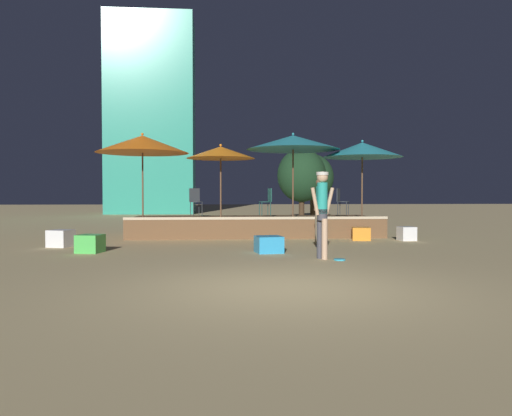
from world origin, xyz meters
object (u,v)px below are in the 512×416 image
(patio_umbrella_1, at_px, (221,153))
(patio_umbrella_2, at_px, (362,150))
(cube_seat_1, at_px, (407,234))
(person_0, at_px, (322,208))
(background_tree_1, at_px, (313,178))
(bistro_chair_1, at_px, (268,199))
(person_1, at_px, (320,207))
(patio_umbrella_0, at_px, (293,143))
(frisbee_disc, at_px, (340,260))
(bistro_chair_0, at_px, (341,199))
(cube_seat_0, at_px, (361,234))
(patio_umbrella_3, at_px, (142,144))
(background_tree_0, at_px, (302,175))
(cube_seat_2, at_px, (61,238))
(cube_seat_4, at_px, (269,244))
(cube_seat_3, at_px, (90,244))
(bistro_chair_2, at_px, (195,199))

(patio_umbrella_1, bearing_deg, patio_umbrella_2, 1.75)
(cube_seat_1, relative_size, person_0, 0.26)
(background_tree_1, bearing_deg, bistro_chair_1, -108.56)
(patio_umbrella_2, distance_m, person_1, 3.15)
(patio_umbrella_0, height_order, frisbee_disc, patio_umbrella_0)
(patio_umbrella_2, relative_size, bistro_chair_0, 3.48)
(bistro_chair_1, distance_m, background_tree_1, 11.47)
(cube_seat_0, xyz_separation_m, person_0, (-2.11, -4.23, 0.91))
(patio_umbrella_0, xyz_separation_m, patio_umbrella_2, (2.25, 0.11, -0.21))
(frisbee_disc, bearing_deg, patio_umbrella_0, 92.20)
(patio_umbrella_2, distance_m, cube_seat_0, 2.75)
(patio_umbrella_1, height_order, bistro_chair_0, patio_umbrella_1)
(patio_umbrella_3, relative_size, background_tree_0, 0.88)
(patio_umbrella_0, height_order, person_0, patio_umbrella_0)
(patio_umbrella_2, height_order, cube_seat_2, patio_umbrella_2)
(patio_umbrella_2, height_order, background_tree_1, background_tree_1)
(person_1, bearing_deg, cube_seat_4, -151.36)
(cube_seat_2, bearing_deg, person_0, -24.99)
(cube_seat_1, height_order, background_tree_1, background_tree_1)
(patio_umbrella_3, bearing_deg, cube_seat_0, -7.02)
(person_0, distance_m, frisbee_disc, 1.16)
(patio_umbrella_0, height_order, cube_seat_3, patio_umbrella_0)
(bistro_chair_1, xyz_separation_m, frisbee_disc, (0.89, -6.23, -1.22))
(cube_seat_3, relative_size, person_1, 0.35)
(patio_umbrella_0, distance_m, cube_seat_0, 3.52)
(patio_umbrella_2, xyz_separation_m, bistro_chair_0, (-0.39, 1.21, -1.57))
(bistro_chair_0, relative_size, background_tree_0, 0.24)
(patio_umbrella_2, bearing_deg, patio_umbrella_3, 179.83)
(patio_umbrella_2, xyz_separation_m, cube_seat_4, (-3.39, -3.78, -2.61))
(patio_umbrella_0, distance_m, bistro_chair_1, 2.18)
(cube_seat_1, xyz_separation_m, person_1, (-2.84, -0.89, 0.83))
(bistro_chair_1, bearing_deg, bistro_chair_0, 84.53)
(cube_seat_0, distance_m, person_1, 2.05)
(person_0, height_order, person_1, person_0)
(background_tree_1, bearing_deg, person_0, -100.33)
(patio_umbrella_2, height_order, cube_seat_1, patio_umbrella_2)
(person_0, xyz_separation_m, background_tree_0, (2.07, 14.63, 1.25))
(patio_umbrella_0, xyz_separation_m, cube_seat_0, (1.99, -0.69, -2.82))
(cube_seat_3, height_order, cube_seat_4, cube_seat_3)
(person_1, xyz_separation_m, background_tree_0, (1.46, 11.51, 1.32))
(cube_seat_3, height_order, background_tree_0, background_tree_0)
(cube_seat_2, height_order, cube_seat_4, cube_seat_2)
(cube_seat_3, distance_m, cube_seat_4, 4.28)
(cube_seat_0, xyz_separation_m, background_tree_1, (0.95, 12.56, 2.12))
(cube_seat_0, xyz_separation_m, person_1, (-1.50, -1.11, 0.84))
(cube_seat_2, bearing_deg, cube_seat_1, 5.94)
(person_0, xyz_separation_m, background_tree_1, (3.06, 16.79, 1.22))
(patio_umbrella_1, bearing_deg, cube_seat_2, -155.85)
(patio_umbrella_2, height_order, bistro_chair_2, patio_umbrella_2)
(patio_umbrella_2, relative_size, cube_seat_1, 6.37)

